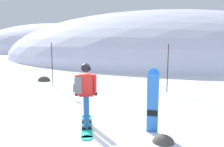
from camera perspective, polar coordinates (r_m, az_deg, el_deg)
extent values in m
plane|color=white|center=(6.49, -4.37, -12.53)|extent=(300.00, 300.00, 0.00)
ellipsoid|color=white|center=(34.44, 12.38, 4.54)|extent=(42.84, 38.56, 12.14)
ellipsoid|color=white|center=(48.58, -14.10, 5.62)|extent=(30.22, 27.20, 10.67)
cube|color=#23B7A3|center=(6.39, -6.32, -12.80)|extent=(0.74, 1.57, 0.02)
cylinder|color=#23B7A3|center=(7.12, -6.36, -10.51)|extent=(0.28, 0.28, 0.02)
cylinder|color=#23B7A3|center=(5.67, -6.28, -15.68)|extent=(0.28, 0.28, 0.02)
cube|color=black|center=(6.60, -6.34, -11.70)|extent=(0.28, 0.21, 0.06)
cube|color=black|center=(6.15, -6.32, -13.25)|extent=(0.28, 0.21, 0.06)
cylinder|color=#235699|center=(6.48, -6.40, -8.55)|extent=(0.15, 0.15, 0.82)
cylinder|color=#235699|center=(6.02, -6.38, -9.89)|extent=(0.15, 0.15, 0.82)
cube|color=red|center=(6.07, -6.50, -2.89)|extent=(0.41, 0.32, 0.58)
cylinder|color=red|center=(6.08, -8.67, -2.93)|extent=(0.15, 0.20, 0.57)
cylinder|color=red|center=(6.08, -4.33, -2.85)|extent=(0.15, 0.20, 0.57)
sphere|color=black|center=(6.17, -8.79, -5.13)|extent=(0.11, 0.11, 0.11)
sphere|color=black|center=(6.17, -4.13, -5.05)|extent=(0.11, 0.11, 0.11)
cube|color=slate|center=(6.07, -8.39, -2.74)|extent=(0.26, 0.32, 0.44)
cube|color=slate|center=(6.09, -9.32, -3.49)|extent=(0.12, 0.21, 0.20)
sphere|color=tan|center=(6.00, -6.57, 1.09)|extent=(0.21, 0.21, 0.21)
sphere|color=black|center=(6.00, -6.57, 1.37)|extent=(0.25, 0.25, 0.25)
cube|color=navy|center=(6.00, -5.33, 1.11)|extent=(0.08, 0.17, 0.08)
cube|color=blue|center=(5.72, 10.06, -7.64)|extent=(0.28, 0.26, 1.51)
cylinder|color=blue|center=(5.68, 10.28, -0.01)|extent=(0.28, 0.07, 0.28)
cube|color=black|center=(5.69, 10.12, -5.43)|extent=(0.25, 0.09, 0.15)
cube|color=black|center=(5.82, 10.01, -9.64)|extent=(0.25, 0.09, 0.15)
cylinder|color=black|center=(10.30, 13.69, 1.12)|extent=(0.04, 0.04, 2.08)
cylinder|color=orange|center=(10.23, 13.86, 5.89)|extent=(0.20, 0.20, 0.02)
cone|color=black|center=(10.22, 13.90, 7.13)|extent=(0.04, 0.04, 0.08)
cylinder|color=black|center=(11.68, -14.66, 2.03)|extent=(0.04, 0.04, 2.11)
cylinder|color=orange|center=(11.62, -14.83, 6.32)|extent=(0.20, 0.20, 0.02)
cone|color=black|center=(11.61, -14.87, 7.41)|extent=(0.04, 0.04, 0.08)
ellipsoid|color=#4C4742|center=(5.58, 12.60, -16.38)|extent=(0.50, 0.43, 0.35)
ellipsoid|color=#4C4742|center=(13.45, -16.56, -1.75)|extent=(0.73, 0.62, 0.51)
ellipsoid|color=#383333|center=(13.50, -6.65, -1.41)|extent=(0.57, 0.48, 0.40)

